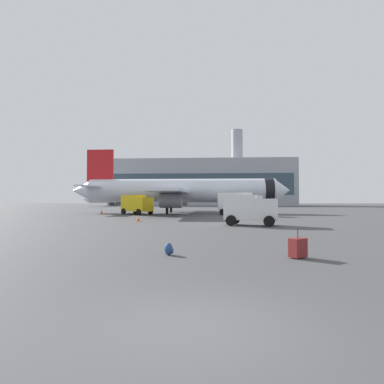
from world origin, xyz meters
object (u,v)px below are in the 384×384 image
object	(u,v)px
cargo_van	(250,208)
safety_cone_near	(102,212)
fuel_truck	(239,203)
traveller_backpack	(169,249)
safety_cone_mid	(255,211)
airplane_taxiing	(115,199)
service_truck	(137,204)
safety_cone_far	(138,218)
airplane_at_gate	(180,191)
rolling_suitcase	(298,248)

from	to	relation	value
cargo_van	safety_cone_near	distance (m)	29.00
fuel_truck	traveller_backpack	world-z (taller)	fuel_truck
safety_cone_near	fuel_truck	bearing A→B (deg)	-7.73
safety_cone_near	safety_cone_mid	world-z (taller)	safety_cone_near
airplane_taxiing	safety_cone_near	bearing A→B (deg)	-74.41
fuel_truck	safety_cone_near	size ratio (longest dim) A/B	7.73
service_truck	traveller_backpack	distance (m)	35.72
safety_cone_mid	safety_cone_far	bearing A→B (deg)	-126.37
airplane_at_gate	airplane_taxiing	distance (m)	67.45
cargo_van	safety_cone_far	size ratio (longest dim) A/B	7.84
service_truck	rolling_suitcase	world-z (taller)	service_truck
fuel_truck	cargo_van	size ratio (longest dim) A/B	1.29
airplane_taxiing	safety_cone_near	distance (m)	66.70
safety_cone_far	rolling_suitcase	xyz separation A→B (m)	(10.85, -20.07, 0.09)
rolling_suitcase	traveller_backpack	world-z (taller)	rolling_suitcase
cargo_van	airplane_at_gate	bearing A→B (deg)	109.46
cargo_van	safety_cone_far	distance (m)	11.84
airplane_at_gate	safety_cone_far	xyz separation A→B (m)	(-2.21, -19.63, -3.36)
traveller_backpack	safety_cone_near	bearing A→B (deg)	113.33
airplane_at_gate	safety_cone_mid	xyz separation A→B (m)	(12.04, -0.27, -3.31)
safety_cone_mid	safety_cone_far	distance (m)	24.04
rolling_suitcase	traveller_backpack	bearing A→B (deg)	176.28
traveller_backpack	rolling_suitcase	bearing A→B (deg)	-3.72
cargo_van	traveller_backpack	xyz separation A→B (m)	(-4.87, -15.05, -1.22)
airplane_taxiing	rolling_suitcase	xyz separation A→B (m)	(38.25, -100.28, -1.95)
safety_cone_far	service_truck	bearing A→B (deg)	104.22
airplane_taxiing	traveller_backpack	xyz separation A→B (m)	(33.34, -99.96, -2.11)
safety_cone_far	traveller_backpack	distance (m)	20.62
airplane_at_gate	fuel_truck	world-z (taller)	airplane_at_gate
cargo_van	safety_cone_near	world-z (taller)	cargo_van
airplane_taxiing	safety_cone_mid	xyz separation A→B (m)	(41.66, -60.86, -1.99)
safety_cone_far	rolling_suitcase	world-z (taller)	rolling_suitcase
airplane_taxiing	safety_cone_far	size ratio (longest dim) A/B	32.48
safety_cone_mid	traveller_backpack	xyz separation A→B (m)	(-8.32, -39.11, -0.11)
safety_cone_near	rolling_suitcase	size ratio (longest dim) A/B	0.72
service_truck	safety_cone_far	size ratio (longest dim) A/B	8.61
traveller_backpack	airplane_taxiing	bearing A→B (deg)	108.44
airplane_at_gate	cargo_van	size ratio (longest dim) A/B	7.55
airplane_at_gate	service_truck	xyz separation A→B (m)	(-5.92, -5.01, -2.05)
service_truck	safety_cone_far	world-z (taller)	service_truck
safety_cone_near	rolling_suitcase	distance (m)	41.40
cargo_van	traveller_backpack	size ratio (longest dim) A/B	9.83
airplane_at_gate	safety_cone_near	distance (m)	12.67
airplane_at_gate	cargo_van	bearing A→B (deg)	-70.54
cargo_van	rolling_suitcase	bearing A→B (deg)	-89.85
airplane_at_gate	airplane_taxiing	size ratio (longest dim) A/B	1.82
cargo_van	safety_cone_far	world-z (taller)	cargo_van
fuel_truck	safety_cone_mid	distance (m)	7.01
fuel_truck	rolling_suitcase	world-z (taller)	fuel_truck
cargo_van	safety_cone_mid	size ratio (longest dim) A/B	6.71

